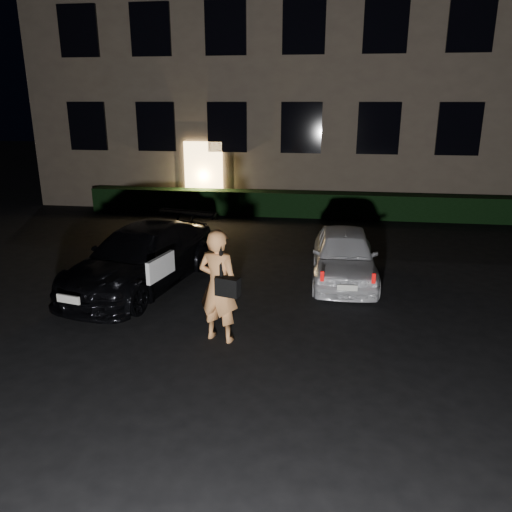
# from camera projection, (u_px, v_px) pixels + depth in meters

# --- Properties ---
(ground) EXTENTS (80.00, 80.00, 0.00)m
(ground) POSITION_uv_depth(u_px,v_px,m) (256.00, 365.00, 7.72)
(ground) COLOR black
(ground) RESTS_ON ground
(building) EXTENTS (20.00, 8.11, 12.00)m
(building) POSITION_uv_depth(u_px,v_px,m) (309.00, 46.00, 20.08)
(building) COLOR brown
(building) RESTS_ON ground
(hedge) EXTENTS (15.00, 0.70, 0.85)m
(hedge) POSITION_uv_depth(u_px,v_px,m) (299.00, 204.00, 17.51)
(hedge) COLOR black
(hedge) RESTS_ON ground
(sedan) EXTENTS (2.76, 4.80, 1.31)m
(sedan) POSITION_uv_depth(u_px,v_px,m) (142.00, 257.00, 10.84)
(sedan) COLOR black
(sedan) RESTS_ON ground
(hatch) EXTENTS (1.46, 3.49, 1.18)m
(hatch) POSITION_uv_depth(u_px,v_px,m) (344.00, 255.00, 11.23)
(hatch) COLOR white
(hatch) RESTS_ON ground
(man) EXTENTS (0.82, 0.65, 1.94)m
(man) POSITION_uv_depth(u_px,v_px,m) (219.00, 286.00, 8.28)
(man) COLOR #DA8E50
(man) RESTS_ON ground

